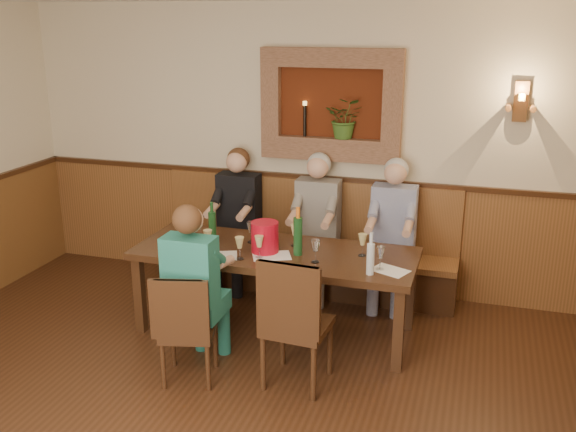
% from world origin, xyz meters
% --- Properties ---
extents(room_shell, '(6.04, 6.04, 2.82)m').
position_xyz_m(room_shell, '(0.00, 0.00, 1.89)').
color(room_shell, beige).
rests_on(room_shell, ground).
extents(wainscoting, '(6.02, 6.02, 1.15)m').
position_xyz_m(wainscoting, '(0.00, -0.00, 0.59)').
color(wainscoting, brown).
rests_on(wainscoting, ground).
extents(wall_niche, '(1.36, 0.30, 1.06)m').
position_xyz_m(wall_niche, '(0.24, 2.94, 1.81)').
color(wall_niche, '#4E1C0B').
rests_on(wall_niche, ground).
extents(wall_sconce, '(0.25, 0.20, 0.35)m').
position_xyz_m(wall_sconce, '(1.90, 2.93, 1.94)').
color(wall_sconce, brown).
rests_on(wall_sconce, ground).
extents(dining_table, '(2.40, 0.90, 0.75)m').
position_xyz_m(dining_table, '(0.00, 1.85, 0.68)').
color(dining_table, '#33190F').
rests_on(dining_table, ground).
extents(bench, '(3.00, 0.45, 1.11)m').
position_xyz_m(bench, '(0.00, 2.79, 0.33)').
color(bench, '#381E0F').
rests_on(bench, ground).
extents(chair_near_left, '(0.47, 0.47, 0.88)m').
position_xyz_m(chair_near_left, '(-0.37, 0.89, 0.26)').
color(chair_near_left, '#33190F').
rests_on(chair_near_left, ground).
extents(chair_near_right, '(0.49, 0.49, 1.03)m').
position_xyz_m(chair_near_right, '(0.42, 1.07, 0.30)').
color(chair_near_right, '#33190F').
rests_on(chair_near_right, ground).
extents(person_bench_left, '(0.42, 0.51, 1.42)m').
position_xyz_m(person_bench_left, '(-0.69, 2.69, 0.59)').
color(person_bench_left, black).
rests_on(person_bench_left, ground).
extents(person_bench_mid, '(0.42, 0.51, 1.42)m').
position_xyz_m(person_bench_mid, '(0.14, 2.69, 0.59)').
color(person_bench_mid, '#5D5955').
rests_on(person_bench_mid, ground).
extents(person_bench_right, '(0.42, 0.51, 1.42)m').
position_xyz_m(person_bench_right, '(0.87, 2.69, 0.58)').
color(person_bench_right, navy).
rests_on(person_bench_right, ground).
extents(person_chair_front, '(0.39, 0.48, 1.37)m').
position_xyz_m(person_chair_front, '(-0.38, 1.07, 0.56)').
color(person_chair_front, '#1B5E5C').
rests_on(person_chair_front, ground).
extents(spittoon_bucket, '(0.27, 0.27, 0.26)m').
position_xyz_m(spittoon_bucket, '(-0.07, 1.79, 0.88)').
color(spittoon_bucket, '#B70B1E').
rests_on(spittoon_bucket, dining_table).
extents(wine_bottle_green_a, '(0.09, 0.09, 0.41)m').
position_xyz_m(wine_bottle_green_a, '(0.21, 1.81, 0.92)').
color(wine_bottle_green_a, '#19471E').
rests_on(wine_bottle_green_a, dining_table).
extents(wine_bottle_green_b, '(0.08, 0.08, 0.37)m').
position_xyz_m(wine_bottle_green_b, '(-0.59, 1.88, 0.90)').
color(wine_bottle_green_b, '#19471E').
rests_on(wine_bottle_green_b, dining_table).
extents(water_bottle, '(0.07, 0.07, 0.34)m').
position_xyz_m(water_bottle, '(0.87, 1.56, 0.88)').
color(water_bottle, silver).
rests_on(water_bottle, dining_table).
extents(tasting_sheet_a, '(0.32, 0.23, 0.00)m').
position_xyz_m(tasting_sheet_a, '(-0.78, 1.75, 0.75)').
color(tasting_sheet_a, white).
rests_on(tasting_sheet_a, dining_table).
extents(tasting_sheet_b, '(0.38, 0.33, 0.00)m').
position_xyz_m(tasting_sheet_b, '(0.01, 1.71, 0.75)').
color(tasting_sheet_b, white).
rests_on(tasting_sheet_b, dining_table).
extents(tasting_sheet_c, '(0.33, 0.29, 0.00)m').
position_xyz_m(tasting_sheet_c, '(1.01, 1.68, 0.75)').
color(tasting_sheet_c, white).
rests_on(tasting_sheet_c, dining_table).
extents(tasting_sheet_d, '(0.37, 0.32, 0.00)m').
position_xyz_m(tasting_sheet_d, '(-0.41, 1.58, 0.75)').
color(tasting_sheet_d, white).
rests_on(tasting_sheet_d, dining_table).
extents(wine_glass_0, '(0.08, 0.08, 0.19)m').
position_xyz_m(wine_glass_0, '(-0.07, 1.64, 0.85)').
color(wine_glass_0, '#D0C17C').
rests_on(wine_glass_0, dining_table).
extents(wine_glass_1, '(0.08, 0.08, 0.19)m').
position_xyz_m(wine_glass_1, '(0.13, 2.01, 0.85)').
color(wine_glass_1, '#D0C17C').
rests_on(wine_glass_1, dining_table).
extents(wine_glass_2, '(0.08, 0.08, 0.19)m').
position_xyz_m(wine_glass_2, '(-0.53, 1.66, 0.85)').
color(wine_glass_2, '#D0C17C').
rests_on(wine_glass_2, dining_table).
extents(wine_glass_3, '(0.08, 0.08, 0.19)m').
position_xyz_m(wine_glass_3, '(0.92, 1.68, 0.85)').
color(wine_glass_3, white).
rests_on(wine_glass_3, dining_table).
extents(wine_glass_4, '(0.08, 0.08, 0.19)m').
position_xyz_m(wine_glass_4, '(0.40, 1.68, 0.85)').
color(wine_glass_4, white).
rests_on(wine_glass_4, dining_table).
extents(wine_glass_5, '(0.08, 0.08, 0.19)m').
position_xyz_m(wine_glass_5, '(-0.75, 1.99, 0.85)').
color(wine_glass_5, white).
rests_on(wine_glass_5, dining_table).
extents(wine_glass_6, '(0.08, 0.08, 0.19)m').
position_xyz_m(wine_glass_6, '(0.73, 1.94, 0.85)').
color(wine_glass_6, '#D0C17C').
rests_on(wine_glass_6, dining_table).
extents(wine_glass_7, '(0.08, 0.08, 0.19)m').
position_xyz_m(wine_glass_7, '(-0.21, 1.56, 0.85)').
color(wine_glass_7, '#D0C17C').
rests_on(wine_glass_7, dining_table).
extents(wine_glass_8, '(0.08, 0.08, 0.19)m').
position_xyz_m(wine_glass_8, '(-0.26, 1.97, 0.85)').
color(wine_glass_8, white).
rests_on(wine_glass_8, dining_table).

